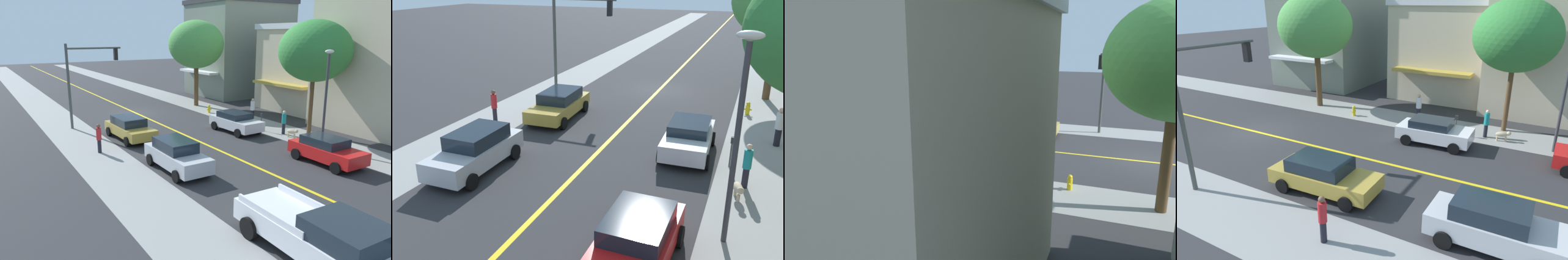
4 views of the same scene
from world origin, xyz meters
TOP-DOWN VIEW (x-y plane):
  - ground_plane at (0.00, 0.00)m, footprint 140.00×140.00m
  - sidewalk_left at (-6.80, 0.00)m, footprint 3.41×126.00m
  - road_centerline_stripe at (0.00, 0.00)m, footprint 0.20×126.00m
  - corner_shop_building at (-15.33, -4.60)m, footprint 11.56×8.76m
  - tan_rowhouse at (-15.33, 7.35)m, footprint 9.26×8.39m
  - street_tree_left_near at (-7.99, 13.44)m, footprint 5.03×5.03m
  - street_tree_right_corner at (-6.76, -0.33)m, footprint 5.48×5.48m
  - fire_hydrant at (-5.85, 3.46)m, footprint 0.44×0.24m
  - parking_meter at (-5.54, 11.02)m, footprint 0.12×0.18m
  - traffic_light_mast at (5.18, 2.97)m, footprint 4.26×0.32m
  - street_lamp at (-5.85, 16.44)m, footprint 0.70×0.36m
  - white_sedan_left_curb at (-3.69, 10.28)m, footprint 2.21×4.24m
  - silver_sedan_right_curb at (3.90, 15.14)m, footprint 1.99×4.53m
  - gold_sedan_right_curb at (3.71, 8.00)m, footprint 2.26×4.85m
  - pedestrian_red_shirt at (6.49, 10.06)m, footprint 0.30×0.30m
  - pedestrian_white_shirt at (-7.34, 7.84)m, footprint 0.37×0.37m
  - pedestrian_teal_shirt at (-6.21, 12.67)m, footprint 0.31×0.31m
  - small_dog at (-6.03, 13.71)m, footprint 0.48×0.87m

SIDE VIEW (x-z plane):
  - ground_plane at x=0.00m, z-range 0.00..0.00m
  - road_centerline_stripe at x=0.00m, z-range 0.00..0.00m
  - sidewalk_left at x=-6.80m, z-range 0.00..0.01m
  - fire_hydrant at x=-5.85m, z-range -0.01..0.73m
  - small_dog at x=-6.03m, z-range 0.10..0.75m
  - white_sedan_left_curb at x=-3.69m, z-range 0.05..1.51m
  - gold_sedan_right_curb at x=3.71m, z-range 0.04..1.55m
  - silver_sedan_right_curb at x=3.90m, z-range 0.03..1.67m
  - parking_meter at x=-5.54m, z-range 0.21..1.53m
  - pedestrian_teal_shirt at x=-6.21m, z-range 0.06..1.80m
  - pedestrian_white_shirt at x=-7.34m, z-range 0.05..1.88m
  - pedestrian_red_shirt at x=6.49m, z-range 0.07..1.87m
  - street_lamp at x=-5.85m, z-range 0.75..6.90m
  - tan_rowhouse at x=-15.33m, z-range 0.01..8.01m
  - traffic_light_mast at x=5.18m, z-range 1.06..7.43m
  - corner_shop_building at x=-15.33m, z-range 0.01..10.92m
  - street_tree_left_near at x=-7.99m, z-range 1.87..9.92m
  - street_tree_right_corner at x=-6.76m, z-range 1.86..10.28m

